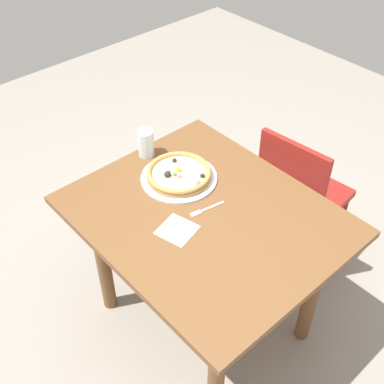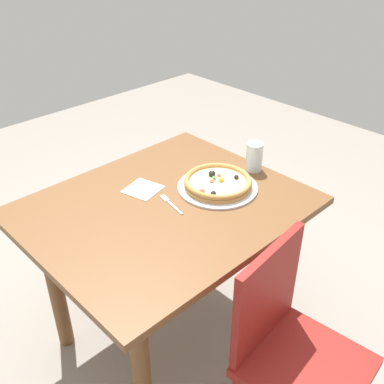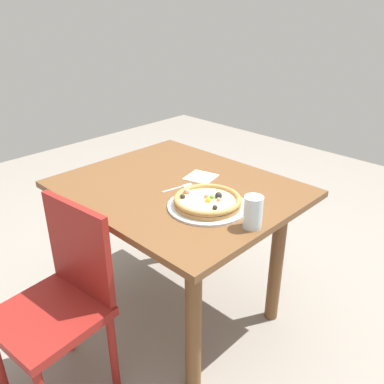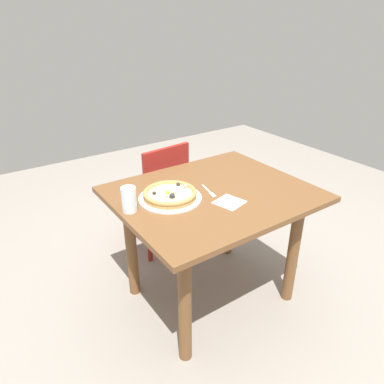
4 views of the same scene
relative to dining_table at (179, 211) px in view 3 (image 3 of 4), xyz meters
The scene contains 8 objects.
ground_plane 0.63m from the dining_table, ahead, with size 6.00×6.00×0.00m, color gray.
dining_table is the anchor object (origin of this frame).
chair_near 0.69m from the dining_table, 90.57° to the right, with size 0.44×0.44×0.87m.
plate 0.29m from the dining_table, 14.31° to the right, with size 0.35×0.35×0.01m, color silver.
pizza 0.31m from the dining_table, 14.29° to the right, with size 0.30×0.30×0.05m.
fork 0.14m from the dining_table, 23.80° to the right, with size 0.05×0.16×0.00m.
drinking_glass 0.54m from the dining_table, ahead, with size 0.08×0.08×0.13m, color silver.
napkin 0.21m from the dining_table, 87.33° to the left, with size 0.14×0.14×0.00m, color white.
Camera 3 is at (1.29, -1.23, 1.59)m, focal length 37.82 mm.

